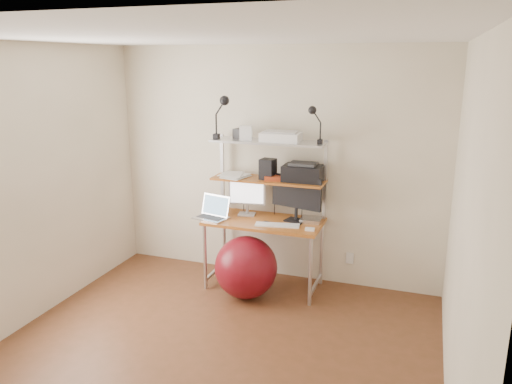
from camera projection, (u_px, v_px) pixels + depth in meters
room at (204, 212)px, 3.71m from camera, size 3.60×3.60×3.60m
computer_desk at (266, 199)px, 5.15m from camera, size 1.20×0.60×1.57m
wall_outlet at (350, 258)px, 5.31m from camera, size 0.08×0.01×0.12m
monitor_silver at (247, 193)px, 5.29m from camera, size 0.39×0.17×0.44m
monitor_black at (296, 195)px, 5.07m from camera, size 0.55×0.21×0.55m
laptop at (213, 213)px, 5.22m from camera, size 0.39×0.34×0.30m
keyboard at (277, 225)px, 4.98m from camera, size 0.46×0.20×0.01m
mouse at (310, 229)px, 4.84m from camera, size 0.09×0.06×0.02m
mac_mini at (311, 220)px, 5.11m from camera, size 0.21×0.21×0.04m
phone at (264, 224)px, 5.03m from camera, size 0.12×0.16×0.01m
printer at (303, 172)px, 5.05m from camera, size 0.40×0.28×0.19m
nas_cube at (268, 169)px, 5.13m from camera, size 0.16×0.16×0.21m
red_box at (272, 178)px, 5.09m from camera, size 0.19×0.16×0.05m
scanner at (281, 136)px, 5.00m from camera, size 0.40×0.27×0.10m
box_white at (246, 133)px, 5.10m from camera, size 0.15×0.13×0.14m
box_grey at (239, 134)px, 5.19m from camera, size 0.12×0.12×0.10m
clip_lamp_left at (223, 108)px, 5.05m from camera, size 0.18×0.10×0.45m
clip_lamp_right at (314, 116)px, 4.80m from camera, size 0.15×0.08×0.37m
exercise_ball at (246, 267)px, 5.03m from camera, size 0.64×0.64×0.64m
paper_stack at (233, 175)px, 5.28m from camera, size 0.35×0.39×0.02m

